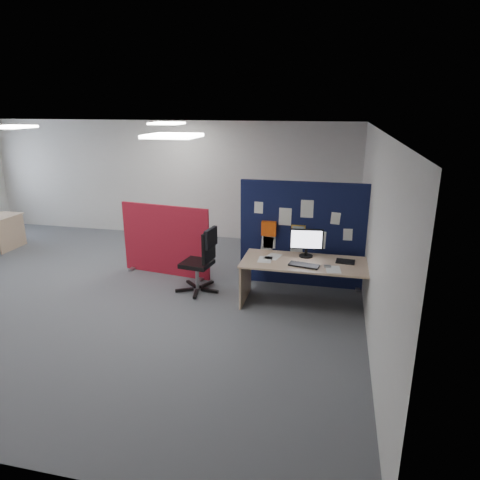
% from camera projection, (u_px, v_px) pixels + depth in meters
% --- Properties ---
extents(floor, '(9.00, 9.00, 0.00)m').
position_uv_depth(floor, '(91.00, 291.00, 7.29)').
color(floor, '#515358').
rests_on(floor, ground).
extents(ceiling, '(9.00, 7.00, 0.02)m').
position_uv_depth(ceiling, '(73.00, 127.00, 6.47)').
color(ceiling, white).
rests_on(ceiling, wall_back).
extents(wall_back, '(9.00, 0.02, 2.70)m').
position_uv_depth(wall_back, '(166.00, 179.00, 10.13)').
color(wall_back, silver).
rests_on(wall_back, floor).
extents(wall_right, '(0.02, 7.00, 2.70)m').
position_uv_depth(wall_right, '(373.00, 231.00, 5.93)').
color(wall_right, silver).
rests_on(wall_right, floor).
extents(ceiling_lights, '(4.10, 4.10, 0.04)m').
position_uv_depth(ceiling_lights, '(115.00, 128.00, 7.03)').
color(ceiling_lights, white).
rests_on(ceiling_lights, ceiling).
extents(navy_divider, '(2.21, 0.30, 1.83)m').
position_uv_depth(navy_divider, '(303.00, 235.00, 7.28)').
color(navy_divider, '#0F1438').
rests_on(navy_divider, floor).
extents(main_desk, '(1.96, 0.87, 0.73)m').
position_uv_depth(main_desk, '(306.00, 271.00, 6.64)').
color(main_desk, tan).
rests_on(main_desk, floor).
extents(monitor_main, '(0.52, 0.22, 0.45)m').
position_uv_depth(monitor_main, '(307.00, 241.00, 6.70)').
color(monitor_main, black).
rests_on(monitor_main, main_desk).
extents(keyboard, '(0.48, 0.27, 0.02)m').
position_uv_depth(keyboard, '(304.00, 265.00, 6.37)').
color(keyboard, black).
rests_on(keyboard, main_desk).
extents(mouse, '(0.11, 0.08, 0.03)m').
position_uv_depth(mouse, '(328.00, 266.00, 6.33)').
color(mouse, '#949398').
rests_on(mouse, main_desk).
extents(paper_tray, '(0.30, 0.24, 0.01)m').
position_uv_depth(paper_tray, '(345.00, 262.00, 6.54)').
color(paper_tray, black).
rests_on(paper_tray, main_desk).
extents(red_divider, '(1.75, 0.30, 1.32)m').
position_uv_depth(red_divider, '(165.00, 241.00, 7.83)').
color(red_divider, maroon).
rests_on(red_divider, floor).
extents(office_chair, '(0.73, 0.73, 1.11)m').
position_uv_depth(office_chair, '(203.00, 257.00, 7.06)').
color(office_chair, black).
rests_on(office_chair, floor).
extents(desk_papers, '(1.27, 0.69, 0.00)m').
position_uv_depth(desk_papers, '(289.00, 262.00, 6.55)').
color(desk_papers, white).
rests_on(desk_papers, main_desk).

